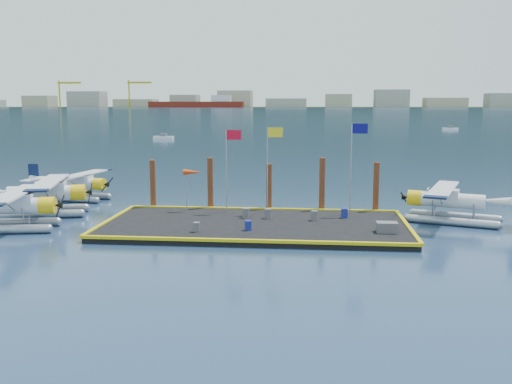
% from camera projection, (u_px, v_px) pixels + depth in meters
% --- Properties ---
extents(ground, '(4000.00, 4000.00, 0.00)m').
position_uv_depth(ground, '(255.00, 229.00, 38.21)').
color(ground, navy).
rests_on(ground, ground).
extents(dock, '(20.00, 10.00, 0.40)m').
position_uv_depth(dock, '(255.00, 226.00, 38.18)').
color(dock, black).
rests_on(dock, ground).
extents(dock_bumpers, '(20.25, 10.25, 0.18)m').
position_uv_depth(dock_bumpers, '(255.00, 222.00, 38.13)').
color(dock_bumpers, '#C0AC0B').
rests_on(dock_bumpers, dock).
extents(far_backdrop, '(3050.00, 2050.00, 810.00)m').
position_uv_depth(far_backdrop, '(391.00, 102.00, 1721.20)').
color(far_backdrop, black).
rests_on(far_backdrop, ground).
extents(seaplane_a, '(8.70, 9.51, 3.36)m').
position_uv_depth(seaplane_a, '(11.00, 208.00, 37.55)').
color(seaplane_a, '#8E939B').
rests_on(seaplane_a, ground).
extents(seaplane_b, '(9.07, 9.79, 3.48)m').
position_uv_depth(seaplane_b, '(44.00, 196.00, 42.43)').
color(seaplane_b, '#8E939B').
rests_on(seaplane_b, ground).
extents(seaplane_c, '(7.86, 8.61, 3.04)m').
position_uv_depth(seaplane_c, '(77.00, 185.00, 49.12)').
color(seaplane_c, '#8E939B').
rests_on(seaplane_c, ground).
extents(seaplane_d, '(8.51, 9.07, 3.26)m').
position_uv_depth(seaplane_d, '(448.00, 202.00, 40.05)').
color(seaplane_d, '#8E939B').
rests_on(seaplane_d, ground).
extents(drum_0, '(0.48, 0.48, 0.67)m').
position_uv_depth(drum_0, '(246.00, 213.00, 39.79)').
color(drum_0, '#504F54').
rests_on(drum_0, dock).
extents(drum_1, '(0.44, 0.44, 0.62)m').
position_uv_depth(drum_1, '(248.00, 225.00, 35.92)').
color(drum_1, navy).
rests_on(drum_1, dock).
extents(drum_2, '(0.48, 0.48, 0.67)m').
position_uv_depth(drum_2, '(314.00, 216.00, 38.90)').
color(drum_2, '#504F54').
rests_on(drum_2, dock).
extents(drum_3, '(0.43, 0.43, 0.61)m').
position_uv_depth(drum_3, '(197.00, 227.00, 35.46)').
color(drum_3, '#504F54').
rests_on(drum_3, dock).
extents(drum_4, '(0.47, 0.47, 0.66)m').
position_uv_depth(drum_4, '(344.00, 213.00, 39.78)').
color(drum_4, navy).
rests_on(drum_4, dock).
extents(drum_5, '(0.48, 0.48, 0.67)m').
position_uv_depth(drum_5, '(268.00, 214.00, 39.58)').
color(drum_5, '#504F54').
rests_on(drum_5, dock).
extents(crate, '(1.28, 0.85, 0.64)m').
position_uv_depth(crate, '(387.00, 227.00, 35.34)').
color(crate, '#504F54').
rests_on(crate, dock).
extents(flagpole_red, '(1.14, 0.08, 6.00)m').
position_uv_depth(flagpole_red, '(229.00, 158.00, 41.48)').
color(flagpole_red, gray).
rests_on(flagpole_red, dock).
extents(flagpole_yellow, '(1.14, 0.08, 6.20)m').
position_uv_depth(flagpole_yellow, '(270.00, 156.00, 41.17)').
color(flagpole_yellow, gray).
rests_on(flagpole_yellow, dock).
extents(flagpole_blue, '(1.14, 0.08, 6.50)m').
position_uv_depth(flagpole_blue, '(354.00, 155.00, 40.56)').
color(flagpole_blue, gray).
rests_on(flagpole_blue, dock).
extents(windsock, '(1.40, 0.44, 3.12)m').
position_uv_depth(windsock, '(193.00, 173.00, 41.93)').
color(windsock, gray).
rests_on(windsock, dock).
extents(piling_0, '(0.44, 0.44, 4.00)m').
position_uv_depth(piling_0, '(153.00, 186.00, 44.03)').
color(piling_0, '#492415').
rests_on(piling_0, ground).
extents(piling_1, '(0.44, 0.44, 4.20)m').
position_uv_depth(piling_1, '(210.00, 185.00, 43.58)').
color(piling_1, '#492415').
rests_on(piling_1, ground).
extents(piling_2, '(0.44, 0.44, 3.80)m').
position_uv_depth(piling_2, '(269.00, 189.00, 43.17)').
color(piling_2, '#492415').
rests_on(piling_2, ground).
extents(piling_3, '(0.44, 0.44, 4.30)m').
position_uv_depth(piling_3, '(322.00, 186.00, 42.74)').
color(piling_3, '#492415').
rests_on(piling_3, ground).
extents(piling_4, '(0.44, 0.44, 4.00)m').
position_uv_depth(piling_4, '(376.00, 189.00, 42.38)').
color(piling_4, '#492415').
rests_on(piling_4, ground).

